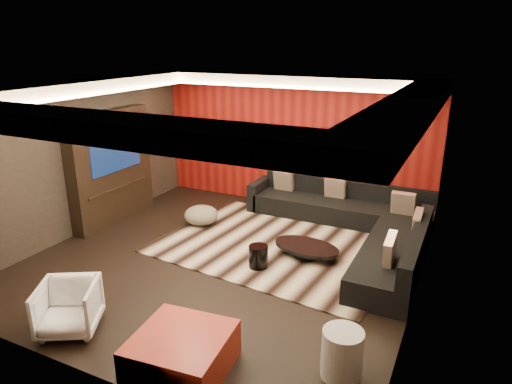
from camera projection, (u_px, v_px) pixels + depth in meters
The scene contains 26 objects.
floor at pixel (224, 260), 7.55m from camera, with size 6.00×6.00×0.02m, color black.
ceiling at pixel (220, 87), 6.65m from camera, with size 6.00×6.00×0.02m, color silver.
wall_back at pixel (293, 142), 9.67m from camera, with size 6.00×0.02×2.80m, color black.
wall_left at pixel (79, 158), 8.35m from camera, with size 0.02×6.00×2.80m, color black.
wall_right at pixel (425, 209), 5.86m from camera, with size 0.02×6.00×2.80m, color black.
red_feature_wall at pixel (292, 142), 9.63m from camera, with size 5.98×0.05×2.78m, color #6B0C0A.
soffit_back at pixel (289, 81), 8.99m from camera, with size 6.00×0.60×0.22m, color silver.
soffit_front at pixel (78, 125), 4.39m from camera, with size 6.00×0.60×0.22m, color silver.
soffit_left at pixel (83, 87), 7.81m from camera, with size 0.60×4.80×0.22m, color silver.
soffit_right at pixel (411, 107), 5.57m from camera, with size 0.60×4.80×0.22m, color silver.
cove_back at pixel (282, 87), 8.73m from camera, with size 4.80×0.08×0.04m, color #FFD899.
cove_front at pixel (105, 128), 4.71m from camera, with size 4.80×0.08×0.04m, color #FFD899.
cove_left at pixel (99, 93), 7.70m from camera, with size 0.08×4.80×0.04m, color #FFD899.
cove_right at pixel (382, 112), 5.74m from camera, with size 0.08×4.80×0.04m, color #FFD899.
tv_surround at pixel (111, 167), 8.89m from camera, with size 0.30×2.00×2.20m, color black.
tv_screen at pixel (116, 150), 8.71m from camera, with size 0.04×1.30×0.80m, color black.
tv_shelf at pixel (119, 188), 8.95m from camera, with size 0.04×1.60×0.04m, color black.
rug at pixel (279, 245), 8.06m from camera, with size 4.00×3.00×0.02m, color #C3AC8E.
coffee_table at pixel (306, 251), 7.62m from camera, with size 1.15×1.15×0.19m, color black.
drum_stool at pixel (258, 256), 7.23m from camera, with size 0.31×0.31×0.36m, color black.
striped_pouf at pixel (201, 215), 8.92m from camera, with size 0.66×0.66×0.36m, color beige.
white_side_table at pixel (342, 354), 4.88m from camera, with size 0.44×0.44×0.56m, color silver.
orange_ottoman at pixel (182, 353), 4.97m from camera, with size 1.00×1.00×0.44m, color maroon.
armchair at pixel (68, 308), 5.64m from camera, with size 0.69×0.71×0.64m, color white.
sectional_sofa at pixel (357, 224), 8.34m from camera, with size 3.65×3.50×0.75m.
throw_pillows at pixel (360, 205), 8.23m from camera, with size 3.15×2.79×0.50m.
Camera 1 is at (3.45, -5.88, 3.48)m, focal length 32.00 mm.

